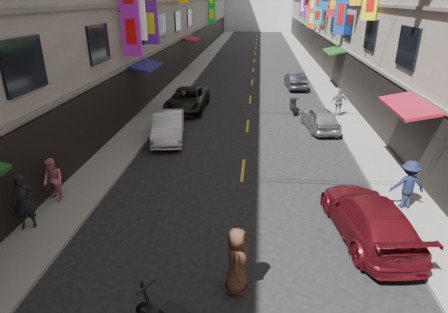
% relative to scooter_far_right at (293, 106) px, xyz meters
% --- Properties ---
extents(sidewalk_left, '(2.00, 90.00, 0.12)m').
position_rel_scooter_far_right_xyz_m(sidewalk_left, '(-8.80, 15.04, -0.38)').
color(sidewalk_left, slate).
rests_on(sidewalk_left, ground).
extents(sidewalk_right, '(2.00, 90.00, 0.12)m').
position_rel_scooter_far_right_xyz_m(sidewalk_right, '(3.20, 15.04, -0.38)').
color(sidewalk_right, slate).
rests_on(sidewalk_right, ground).
extents(street_awnings, '(13.99, 35.20, 0.41)m').
position_rel_scooter_far_right_xyz_m(street_awnings, '(-4.06, -0.96, 2.56)').
color(street_awnings, '#12461B').
rests_on(street_awnings, ground).
extents(lane_markings, '(0.12, 80.20, 0.01)m').
position_rel_scooter_far_right_xyz_m(lane_markings, '(-2.80, 12.04, -0.44)').
color(lane_markings, gold).
rests_on(lane_markings, ground).
extents(scooter_far_right, '(0.51, 1.80, 1.14)m').
position_rel_scooter_far_right_xyz_m(scooter_far_right, '(0.00, 0.00, 0.00)').
color(scooter_far_right, black).
rests_on(scooter_far_right, ground).
extents(car_left_mid, '(2.15, 4.40, 1.39)m').
position_rel_scooter_far_right_xyz_m(car_left_mid, '(-6.79, -5.54, 0.25)').
color(car_left_mid, silver).
rests_on(car_left_mid, ground).
extents(car_left_far, '(2.38, 5.03, 1.39)m').
position_rel_scooter_far_right_xyz_m(car_left_far, '(-6.80, -0.04, 0.25)').
color(car_left_far, black).
rests_on(car_left_far, ground).
extents(car_right_near, '(2.52, 4.84, 1.34)m').
position_rel_scooter_far_right_xyz_m(car_right_near, '(1.20, -13.41, 0.23)').
color(car_right_near, maroon).
rests_on(car_right_near, ground).
extents(car_right_mid, '(1.95, 3.85, 1.25)m').
position_rel_scooter_far_right_xyz_m(car_right_mid, '(1.20, -3.25, 0.19)').
color(car_right_mid, '#ABABAF').
rests_on(car_right_mid, ground).
extents(car_right_far, '(1.62, 3.90, 1.26)m').
position_rel_scooter_far_right_xyz_m(car_right_far, '(0.70, 6.96, 0.19)').
color(car_right_far, '#232229').
rests_on(car_right_far, ground).
extents(pedestrian_lnear, '(0.85, 0.82, 1.80)m').
position_rel_scooter_far_right_xyz_m(pedestrian_lnear, '(-9.31, -14.04, 0.58)').
color(pedestrian_lnear, black).
rests_on(pedestrian_lnear, sidewalk_left).
extents(pedestrian_lfar, '(0.93, 0.82, 1.59)m').
position_rel_scooter_far_right_xyz_m(pedestrian_lfar, '(-9.30, -12.34, 0.47)').
color(pedestrian_lfar, '#DA738B').
rests_on(pedestrian_lfar, sidewalk_left).
extents(pedestrian_rnear, '(1.13, 0.61, 1.72)m').
position_rel_scooter_far_right_xyz_m(pedestrian_rnear, '(2.87, -11.70, 0.54)').
color(pedestrian_rnear, '#131A35').
rests_on(pedestrian_rnear, sidewalk_right).
extents(pedestrian_rfar, '(1.02, 0.63, 1.67)m').
position_rel_scooter_far_right_xyz_m(pedestrian_rfar, '(2.63, -0.88, 0.51)').
color(pedestrian_rfar, slate).
rests_on(pedestrian_rfar, sidewalk_right).
extents(pedestrian_crossing, '(0.60, 0.87, 1.77)m').
position_rel_scooter_far_right_xyz_m(pedestrian_crossing, '(-2.65, -16.06, 0.44)').
color(pedestrian_crossing, '#482B1D').
rests_on(pedestrian_crossing, ground).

